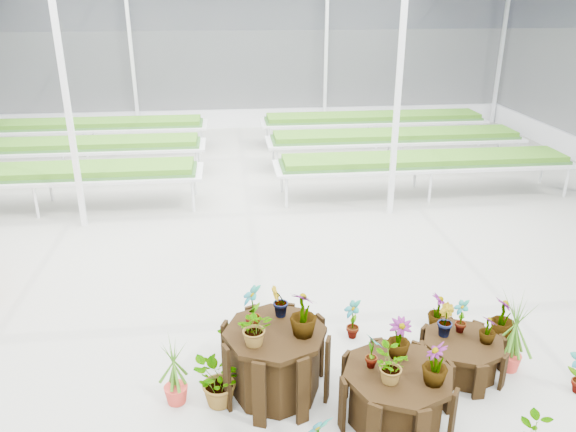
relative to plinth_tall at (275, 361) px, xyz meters
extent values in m
plane|color=gray|center=(-0.21, 1.17, -0.40)|extent=(24.00, 24.00, 0.00)
cylinder|color=black|center=(0.00, 0.00, 0.00)|extent=(1.51, 1.51, 0.79)
cylinder|color=black|center=(1.20, -0.60, -0.09)|extent=(1.31, 1.31, 0.62)
cylinder|color=black|center=(2.20, 0.10, -0.18)|extent=(0.99, 0.99, 0.44)
imported|color=#376A18|center=(-0.23, 0.07, 0.66)|extent=(0.20, 0.28, 0.53)
imported|color=#376A18|center=(0.29, -0.11, 0.66)|extent=(0.41, 0.41, 0.52)
imported|color=#376A18|center=(0.07, 0.28, 0.59)|extent=(0.27, 0.27, 0.38)
imported|color=#376A18|center=(-0.22, -0.22, 0.60)|extent=(0.36, 0.32, 0.40)
imported|color=#376A18|center=(0.94, -0.50, 0.42)|extent=(0.20, 0.24, 0.41)
imported|color=#376A18|center=(1.49, -0.81, 0.44)|extent=(0.32, 0.32, 0.45)
imported|color=#376A18|center=(1.27, -0.34, 0.44)|extent=(0.27, 0.27, 0.44)
imported|color=#376A18|center=(1.05, -0.74, 0.41)|extent=(0.44, 0.44, 0.37)
imported|color=#376A18|center=(2.01, 0.24, 0.24)|extent=(0.19, 0.23, 0.40)
imported|color=#376A18|center=(2.44, 0.04, 0.21)|extent=(0.25, 0.25, 0.34)
imported|color=#376A18|center=(2.22, 0.28, 0.25)|extent=(0.16, 0.23, 0.43)
imported|color=#376A18|center=(-0.62, -0.17, -0.09)|extent=(0.57, 0.63, 0.62)
imported|color=#376A18|center=(3.02, 0.75, -0.12)|extent=(0.35, 0.35, 0.55)
imported|color=#376A18|center=(2.27, 1.04, -0.15)|extent=(0.32, 0.32, 0.49)
imported|color=#376A18|center=(1.08, 0.95, -0.13)|extent=(0.23, 0.31, 0.54)
imported|color=#376A18|center=(-0.41, 0.74, -0.12)|extent=(0.59, 0.62, 0.54)
camera|label=1|loc=(-0.43, -5.12, 3.80)|focal=35.00mm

